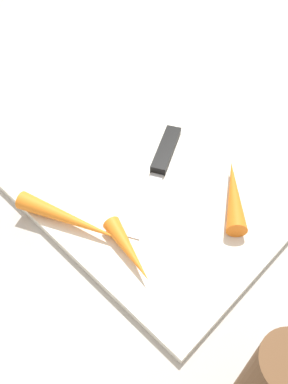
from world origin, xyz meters
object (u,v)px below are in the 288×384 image
(knife, at_px, (164,156))
(carrot_medium, at_px, (234,194))
(cutting_board, at_px, (144,195))
(carrot_longest, at_px, (70,219))
(carrot_shortest, at_px, (129,250))

(knife, relative_size, carrot_medium, 1.63)
(cutting_board, bearing_deg, carrot_medium, -142.74)
(cutting_board, relative_size, knife, 1.92)
(carrot_longest, bearing_deg, carrot_medium, 35.05)
(carrot_longest, bearing_deg, cutting_board, 54.45)
(cutting_board, bearing_deg, carrot_shortest, 123.99)
(carrot_longest, relative_size, carrot_medium, 1.26)
(cutting_board, bearing_deg, carrot_longest, 74.17)
(knife, distance_m, carrot_medium, 0.12)
(cutting_board, height_order, carrot_shortest, carrot_shortest)
(knife, xyz_separation_m, carrot_longest, (0.01, 0.17, 0.01))
(cutting_board, relative_size, carrot_shortest, 3.94)
(cutting_board, xyz_separation_m, knife, (0.02, -0.06, 0.01))
(carrot_shortest, height_order, carrot_medium, carrot_medium)
(carrot_shortest, bearing_deg, knife, 133.46)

